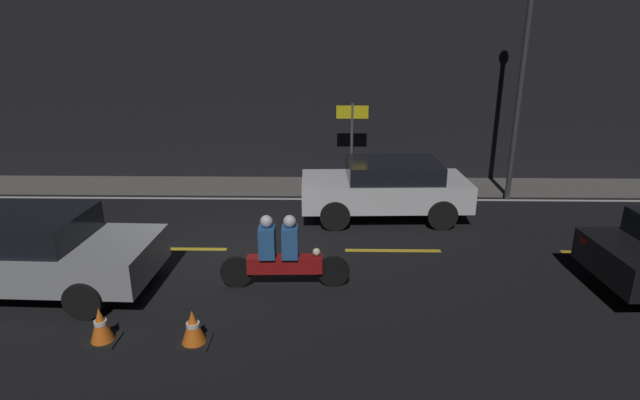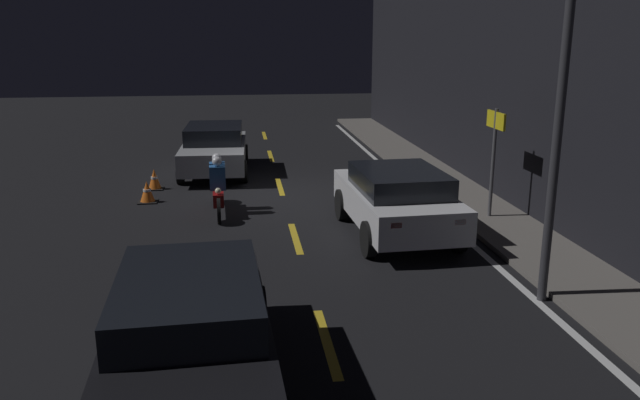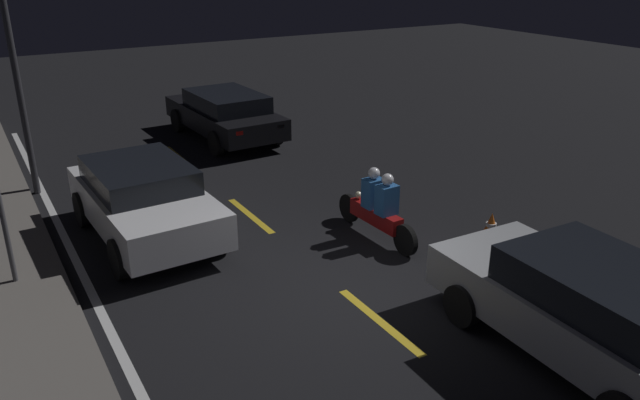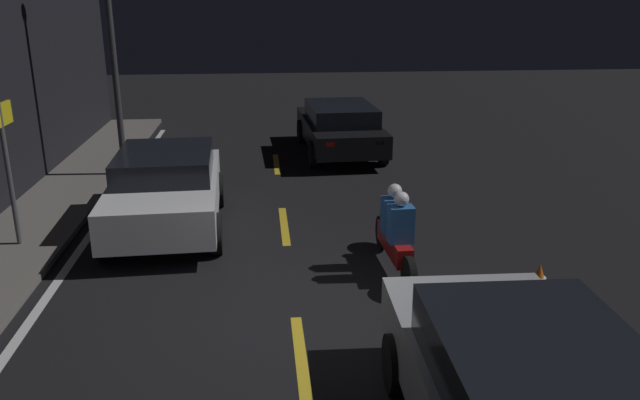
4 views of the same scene
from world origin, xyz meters
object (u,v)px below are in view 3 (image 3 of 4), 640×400
at_px(hatchback_silver, 589,308).
at_px(traffic_cone_near, 549,255).
at_px(sedan_white, 144,199).
at_px(motorcycle, 378,207).
at_px(street_lamp, 11,45).
at_px(traffic_cone_mid, 491,227).
at_px(van_black, 225,113).

bearing_deg(hatchback_silver, traffic_cone_near, -37.85).
distance_m(sedan_white, traffic_cone_near, 7.22).
relative_size(sedan_white, traffic_cone_near, 7.33).
height_order(hatchback_silver, sedan_white, sedan_white).
bearing_deg(traffic_cone_near, motorcycle, 35.38).
height_order(sedan_white, street_lamp, street_lamp).
relative_size(sedan_white, traffic_cone_mid, 7.56).
bearing_deg(traffic_cone_near, street_lamp, 40.04).
relative_size(hatchback_silver, traffic_cone_mid, 7.96).
height_order(motorcycle, street_lamp, street_lamp).
relative_size(hatchback_silver, sedan_white, 1.05).
bearing_deg(motorcycle, traffic_cone_near, -146.56).
distance_m(van_black, traffic_cone_near, 10.24).
height_order(van_black, traffic_cone_mid, van_black).
xyz_separation_m(motorcycle, street_lamp, (5.75, 5.15, 2.61)).
xyz_separation_m(traffic_cone_near, street_lamp, (8.23, 6.91, 2.97)).
distance_m(hatchback_silver, street_lamp, 11.71).
bearing_deg(motorcycle, hatchback_silver, -179.31).
height_order(sedan_white, motorcycle, sedan_white).
distance_m(sedan_white, traffic_cone_mid, 6.43).
xyz_separation_m(hatchback_silver, traffic_cone_near, (1.90, -1.56, -0.49)).
bearing_deg(sedan_white, traffic_cone_near, 46.92).
bearing_deg(traffic_cone_near, hatchback_silver, 140.56).
xyz_separation_m(van_black, motorcycle, (-7.62, 0.13, -0.11)).
bearing_deg(van_black, traffic_cone_near, -173.03).
distance_m(sedan_white, motorcycle, 4.32).
height_order(motorcycle, traffic_cone_near, motorcycle).
bearing_deg(sedan_white, hatchback_silver, 28.25).
relative_size(van_black, motorcycle, 1.97).
height_order(hatchback_silver, traffic_cone_near, hatchback_silver).
relative_size(motorcycle, street_lamp, 0.40).
bearing_deg(sedan_white, traffic_cone_mid, 56.22).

